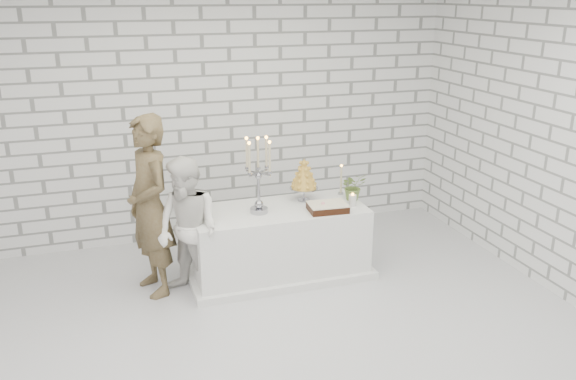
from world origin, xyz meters
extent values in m
cube|color=silver|center=(0.00, 0.00, 0.00)|extent=(6.00, 5.00, 0.01)
cube|color=white|center=(0.00, 2.50, 1.50)|extent=(6.00, 0.01, 3.00)
cube|color=white|center=(0.00, -2.50, 1.50)|extent=(6.00, 0.01, 3.00)
cube|color=white|center=(3.00, 0.00, 1.50)|extent=(0.01, 5.00, 3.00)
cube|color=white|center=(0.49, 1.17, 0.38)|extent=(1.80, 0.80, 0.75)
imported|color=brown|center=(-0.81, 1.21, 0.91)|extent=(0.61, 0.76, 1.81)
imported|color=white|center=(-0.49, 0.96, 0.71)|extent=(0.85, 0.88, 1.43)
cube|color=black|center=(0.95, 0.94, 0.79)|extent=(0.41, 0.30, 0.08)
cylinder|color=white|center=(1.25, 1.01, 0.81)|extent=(0.10, 0.10, 0.12)
cylinder|color=#C5B792|center=(1.28, 1.39, 0.91)|extent=(0.07, 0.07, 0.32)
imported|color=#4B6B31|center=(1.34, 1.19, 0.90)|extent=(0.27, 0.24, 0.30)
camera|label=1|loc=(-1.20, -4.33, 2.90)|focal=36.85mm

